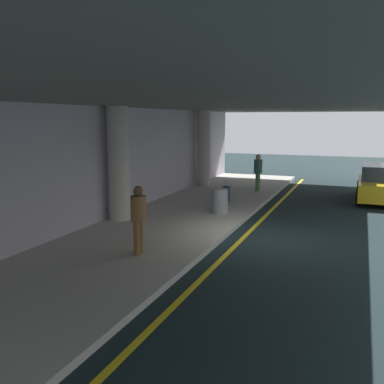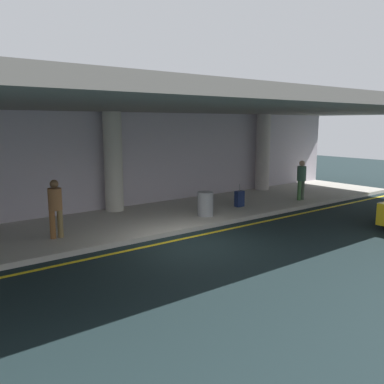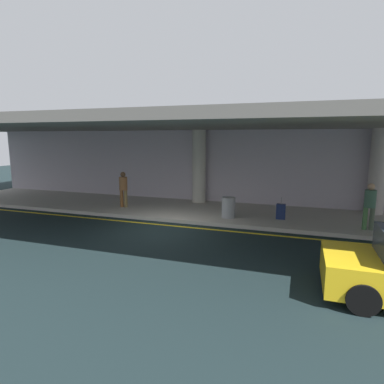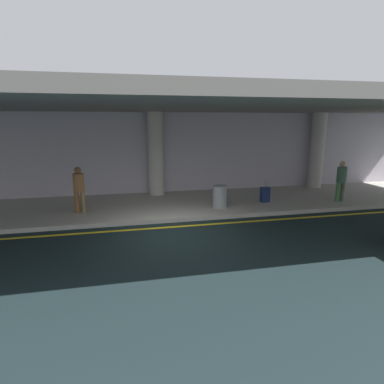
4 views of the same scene
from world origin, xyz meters
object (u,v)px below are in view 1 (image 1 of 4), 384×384
(car_yellow_taxi, at_px, (382,184))
(trash_bin_steel, at_px, (220,201))
(support_column_far_left, at_px, (119,164))
(support_column_left_mid, at_px, (204,148))
(person_waiting_for_ride, at_px, (139,215))
(suitcase_upright_primary, at_px, (226,194))
(traveler_with_luggage, at_px, (258,170))

(car_yellow_taxi, bearing_deg, trash_bin_steel, -44.00)
(support_column_far_left, distance_m, support_column_left_mid, 8.00)
(support_column_far_left, bearing_deg, person_waiting_for_ride, -142.15)
(car_yellow_taxi, xyz_separation_m, person_waiting_for_ride, (-10.56, 5.76, 0.40))
(support_column_left_mid, xyz_separation_m, car_yellow_taxi, (-0.45, -8.09, -1.26))
(suitcase_upright_primary, bearing_deg, car_yellow_taxi, -39.72)
(support_column_left_mid, relative_size, person_waiting_for_ride, 2.17)
(support_column_left_mid, relative_size, trash_bin_steel, 4.29)
(car_yellow_taxi, relative_size, traveler_with_luggage, 2.44)
(support_column_left_mid, height_order, suitcase_upright_primary, support_column_left_mid)
(traveler_with_luggage, bearing_deg, car_yellow_taxi, 119.04)
(traveler_with_luggage, relative_size, suitcase_upright_primary, 1.87)
(support_column_far_left, height_order, person_waiting_for_ride, support_column_far_left)
(support_column_far_left, height_order, trash_bin_steel, support_column_far_left)
(support_column_far_left, relative_size, trash_bin_steel, 4.29)
(support_column_left_mid, bearing_deg, support_column_far_left, 180.00)
(suitcase_upright_primary, distance_m, trash_bin_steel, 2.11)
(person_waiting_for_ride, bearing_deg, suitcase_upright_primary, -177.73)
(support_column_far_left, xyz_separation_m, trash_bin_steel, (2.15, -2.73, -1.40))
(suitcase_upright_primary, height_order, trash_bin_steel, suitcase_upright_primary)
(support_column_far_left, relative_size, person_waiting_for_ride, 2.17)
(support_column_left_mid, height_order, car_yellow_taxi, support_column_left_mid)
(support_column_left_mid, relative_size, car_yellow_taxi, 0.89)
(support_column_far_left, distance_m, car_yellow_taxi, 11.14)
(person_waiting_for_ride, xyz_separation_m, trash_bin_steel, (5.15, -0.40, -0.54))
(person_waiting_for_ride, bearing_deg, car_yellow_taxi, 153.56)
(traveler_with_luggage, xyz_separation_m, person_waiting_for_ride, (-10.28, 0.56, 0.00))
(traveler_with_luggage, xyz_separation_m, trash_bin_steel, (-5.12, 0.16, -0.54))
(car_yellow_taxi, height_order, suitcase_upright_primary, car_yellow_taxi)
(car_yellow_taxi, relative_size, suitcase_upright_primary, 4.56)
(traveler_with_luggage, xyz_separation_m, suitcase_upright_primary, (-3.06, 0.58, -0.65))
(support_column_left_mid, distance_m, trash_bin_steel, 6.61)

